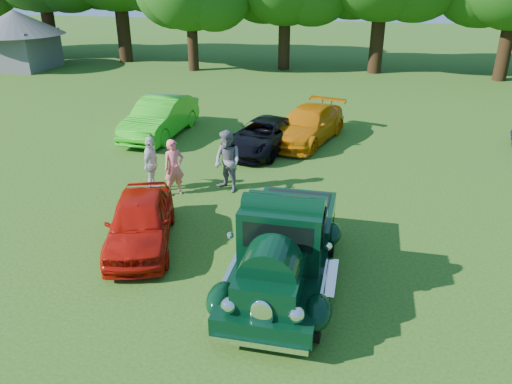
% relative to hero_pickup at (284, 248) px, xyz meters
% --- Properties ---
extents(ground, '(120.00, 120.00, 0.00)m').
position_rel_hero_pickup_xyz_m(ground, '(-0.28, 0.79, -0.88)').
color(ground, '#244C11').
rests_on(ground, ground).
extents(hero_pickup, '(2.41, 5.18, 2.03)m').
position_rel_hero_pickup_xyz_m(hero_pickup, '(0.00, 0.00, 0.00)').
color(hero_pickup, black).
rests_on(hero_pickup, ground).
extents(red_convertible, '(2.67, 4.13, 1.31)m').
position_rel_hero_pickup_xyz_m(red_convertible, '(-3.81, 0.87, -0.22)').
color(red_convertible, '#AB1007').
rests_on(red_convertible, ground).
extents(back_car_lime, '(1.83, 4.83, 1.57)m').
position_rel_hero_pickup_xyz_m(back_car_lime, '(-6.83, 9.48, -0.09)').
color(back_car_lime, green).
rests_on(back_car_lime, ground).
extents(back_car_black, '(2.97, 4.64, 1.19)m').
position_rel_hero_pickup_xyz_m(back_car_black, '(-2.26, 8.59, -0.28)').
color(back_car_black, black).
rests_on(back_car_black, ground).
extents(back_car_orange, '(3.12, 5.06, 1.37)m').
position_rel_hero_pickup_xyz_m(back_car_orange, '(-0.75, 10.07, -0.19)').
color(back_car_orange, '#C76D07').
rests_on(back_car_orange, ground).
extents(spectator_pink, '(0.76, 0.75, 1.77)m').
position_rel_hero_pickup_xyz_m(spectator_pink, '(-4.08, 3.97, 0.01)').
color(spectator_pink, '#F96668').
rests_on(spectator_pink, ground).
extents(spectator_grey, '(1.20, 1.13, 1.95)m').
position_rel_hero_pickup_xyz_m(spectator_grey, '(-2.56, 4.60, 0.10)').
color(spectator_grey, slate).
rests_on(spectator_grey, ground).
extents(spectator_white, '(0.55, 1.09, 1.79)m').
position_rel_hero_pickup_xyz_m(spectator_white, '(-4.87, 4.07, 0.02)').
color(spectator_white, beige).
rests_on(spectator_white, ground).
extents(gazebo, '(6.40, 6.40, 3.90)m').
position_rel_hero_pickup_xyz_m(gazebo, '(-22.28, 21.79, 1.52)').
color(gazebo, '#525256').
rests_on(gazebo, ground).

